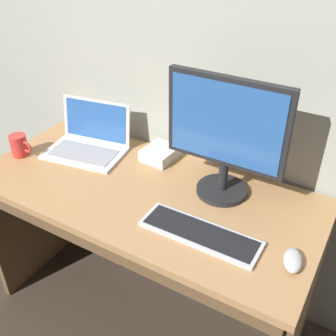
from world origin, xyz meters
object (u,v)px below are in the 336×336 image
laptop_silver (89,141)px  computer_mouse (293,260)px  external_drive_box (160,153)px  external_monitor (226,135)px  coffee_mug (19,145)px  wired_keyboard (200,233)px

laptop_silver → computer_mouse: bearing=-12.8°
laptop_silver → external_drive_box: bearing=17.4°
external_monitor → coffee_mug: 0.96m
laptop_silver → computer_mouse: 1.06m
laptop_silver → coffee_mug: (-0.24, -0.20, 0.01)m
laptop_silver → external_monitor: size_ratio=0.80×
external_monitor → wired_keyboard: external_monitor is taller
wired_keyboard → external_monitor: bearing=98.4°
external_drive_box → computer_mouse: bearing=-25.6°
coffee_mug → computer_mouse: bearing=-1.7°
external_drive_box → coffee_mug: coffee_mug is taller
external_monitor → wired_keyboard: size_ratio=1.13×
external_monitor → wired_keyboard: 0.37m
external_monitor → coffee_mug: (-0.92, -0.19, -0.22)m
laptop_silver → coffee_mug: laptop_silver is taller
external_monitor → wired_keyboard: bearing=-81.6°
computer_mouse → wired_keyboard: bearing=168.7°
wired_keyboard → external_drive_box: bearing=136.7°
computer_mouse → coffee_mug: coffee_mug is taller
computer_mouse → external_drive_box: external_drive_box is taller
coffee_mug → laptop_silver: bearing=39.2°
external_monitor → computer_mouse: size_ratio=4.42×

